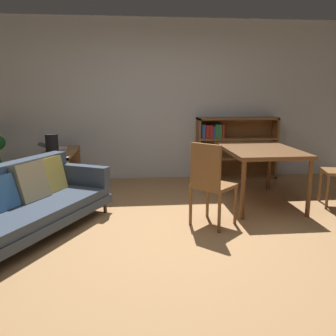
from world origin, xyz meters
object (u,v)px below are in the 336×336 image
(dining_chair_far, at_px, (210,180))
(desk_speaker, at_px, (52,145))
(bookshelf, at_px, (231,147))
(fabric_couch, at_px, (23,201))
(media_console, at_px, (60,171))
(dining_table, at_px, (259,153))
(open_laptop, at_px, (55,147))

(dining_chair_far, bearing_deg, desk_speaker, 146.13)
(bookshelf, bearing_deg, fabric_couch, -141.43)
(media_console, relative_size, bookshelf, 0.84)
(desk_speaker, xyz_separation_m, dining_chair_far, (1.97, -1.32, -0.24))
(media_console, bearing_deg, dining_table, -16.65)
(open_laptop, relative_size, desk_speaker, 1.54)
(open_laptop, xyz_separation_m, bookshelf, (2.93, 0.41, -0.11))
(fabric_couch, distance_m, desk_speaker, 1.39)
(dining_table, xyz_separation_m, dining_chair_far, (-0.85, -0.83, -0.15))
(fabric_couch, xyz_separation_m, bookshelf, (2.90, 2.31, 0.19))
(open_laptop, height_order, bookshelf, bookshelf)
(dining_chair_far, bearing_deg, open_laptop, 137.19)
(fabric_couch, bearing_deg, media_console, 86.98)
(media_console, xyz_separation_m, bookshelf, (2.81, 0.64, 0.23))
(dining_chair_far, bearing_deg, bookshelf, 69.33)
(open_laptop, bearing_deg, dining_chair_far, -42.81)
(dining_chair_far, xyz_separation_m, bookshelf, (0.87, 2.31, 0.01))
(dining_chair_far, distance_m, bookshelf, 2.47)
(desk_speaker, height_order, dining_chair_far, dining_chair_far)
(desk_speaker, xyz_separation_m, dining_table, (2.82, -0.49, -0.09))
(bookshelf, bearing_deg, media_console, -167.12)
(bookshelf, bearing_deg, dining_chair_far, -110.67)
(dining_table, height_order, bookshelf, bookshelf)
(media_console, relative_size, dining_table, 0.83)
(media_console, bearing_deg, desk_speaker, -94.19)
(open_laptop, distance_m, bookshelf, 2.96)
(fabric_couch, distance_m, bookshelf, 3.72)
(fabric_couch, height_order, bookshelf, bookshelf)
(fabric_couch, distance_m, dining_chair_far, 2.04)
(open_laptop, distance_m, dining_chair_far, 2.80)
(media_console, distance_m, dining_table, 2.94)
(dining_table, bearing_deg, desk_speaker, 170.20)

